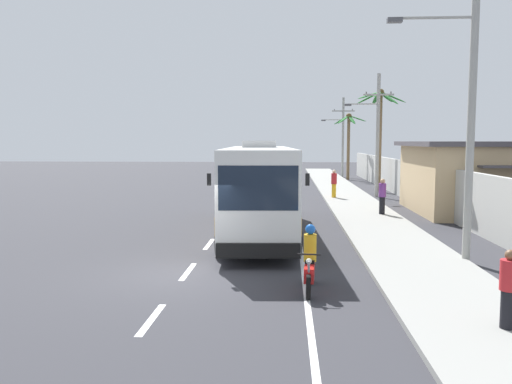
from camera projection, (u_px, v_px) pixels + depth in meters
name	position (u px, v px, depth m)	size (l,w,h in m)	color
ground_plane	(186.00, 275.00, 14.73)	(160.00, 160.00, 0.00)	#303035
sidewalk_kerb	(372.00, 221.00, 24.25)	(3.20, 90.00, 0.14)	gray
lane_markings	(274.00, 208.00, 29.35)	(3.48, 71.16, 0.01)	white
boundary_wall	(433.00, 189.00, 27.88)	(0.24, 60.00, 2.47)	#B2B2AD
coach_bus_foreground	(259.00, 185.00, 21.18)	(3.40, 12.47, 3.78)	silver
motorcycle_beside_bus	(310.00, 264.00, 13.12)	(0.56, 1.96, 1.67)	black
pedestrian_near_kerb	(509.00, 288.00, 10.05)	(0.36, 0.36, 1.55)	black
pedestrian_midwalk	(382.00, 195.00, 25.90)	(0.36, 0.36, 1.77)	black
pedestrian_far_walk	(334.00, 183.00, 33.60)	(0.36, 0.36, 1.79)	gold
utility_pole_nearest	(470.00, 86.00, 15.69)	(3.52, 0.24, 10.28)	#9E9E99
utility_pole_mid	(376.00, 132.00, 34.88)	(3.24, 0.24, 8.22)	#9E9E99
utility_pole_far	(342.00, 135.00, 54.02)	(3.41, 0.24, 8.24)	#9E9E99
palm_nearest	(349.00, 133.00, 50.58)	(3.14, 3.24, 6.45)	brown
palm_second	(380.00, 121.00, 38.34)	(3.66, 3.71, 7.58)	brown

